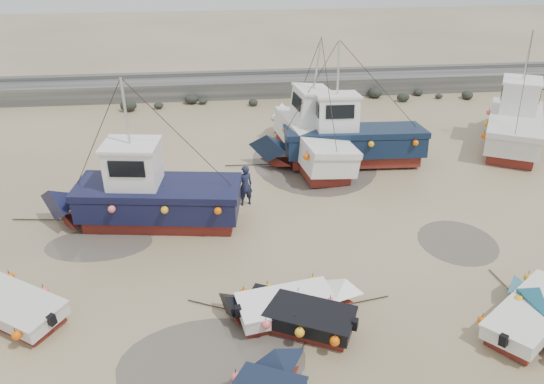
{
  "coord_description": "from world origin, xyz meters",
  "views": [
    {
      "loc": [
        -3.27,
        -14.91,
        11.53
      ],
      "look_at": [
        -1.25,
        4.27,
        1.4
      ],
      "focal_mm": 35.0,
      "sensor_mm": 36.0,
      "label": 1
    }
  ],
  "objects_px": {
    "cabin_boat_1": "(307,133)",
    "cabin_boat_2": "(343,140)",
    "dinghy_3": "(541,308)",
    "cabin_boat_3": "(516,121)",
    "dinghy_5": "(296,302)",
    "dinghy_4": "(288,312)",
    "person": "(246,204)",
    "cabin_boat_0": "(144,194)"
  },
  "relations": [
    {
      "from": "cabin_boat_1",
      "to": "person",
      "type": "xyz_separation_m",
      "value": [
        -3.55,
        -4.91,
        -1.34
      ]
    },
    {
      "from": "cabin_boat_2",
      "to": "person",
      "type": "relative_size",
      "value": 5.39
    },
    {
      "from": "dinghy_4",
      "to": "person",
      "type": "distance_m",
      "value": 8.1
    },
    {
      "from": "cabin_boat_2",
      "to": "cabin_boat_3",
      "type": "relative_size",
      "value": 1.16
    },
    {
      "from": "dinghy_4",
      "to": "dinghy_5",
      "type": "xyz_separation_m",
      "value": [
        0.33,
        0.42,
        0.01
      ]
    },
    {
      "from": "dinghy_3",
      "to": "cabin_boat_1",
      "type": "distance_m",
      "value": 14.58
    },
    {
      "from": "person",
      "to": "cabin_boat_0",
      "type": "bearing_deg",
      "value": -2.14
    },
    {
      "from": "dinghy_3",
      "to": "dinghy_5",
      "type": "height_order",
      "value": "same"
    },
    {
      "from": "cabin_boat_1",
      "to": "cabin_boat_3",
      "type": "distance_m",
      "value": 11.82
    },
    {
      "from": "dinghy_3",
      "to": "cabin_boat_0",
      "type": "bearing_deg",
      "value": -156.7
    },
    {
      "from": "cabin_boat_1",
      "to": "cabin_boat_2",
      "type": "xyz_separation_m",
      "value": [
        1.68,
        -1.03,
        -0.01
      ]
    },
    {
      "from": "cabin_boat_2",
      "to": "person",
      "type": "xyz_separation_m",
      "value": [
        -5.23,
        -3.87,
        -1.34
      ]
    },
    {
      "from": "dinghy_4",
      "to": "person",
      "type": "height_order",
      "value": "dinghy_4"
    },
    {
      "from": "dinghy_5",
      "to": "cabin_boat_3",
      "type": "height_order",
      "value": "cabin_boat_3"
    },
    {
      "from": "dinghy_5",
      "to": "person",
      "type": "bearing_deg",
      "value": 178.08
    },
    {
      "from": "cabin_boat_1",
      "to": "cabin_boat_3",
      "type": "height_order",
      "value": "same"
    },
    {
      "from": "cabin_boat_1",
      "to": "cabin_boat_2",
      "type": "height_order",
      "value": "same"
    },
    {
      "from": "dinghy_4",
      "to": "cabin_boat_2",
      "type": "xyz_separation_m",
      "value": [
        4.38,
        11.91,
        0.78
      ]
    },
    {
      "from": "cabin_boat_1",
      "to": "dinghy_4",
      "type": "bearing_deg",
      "value": -110.63
    },
    {
      "from": "dinghy_3",
      "to": "person",
      "type": "distance_m",
      "value": 12.36
    },
    {
      "from": "dinghy_5",
      "to": "cabin_boat_1",
      "type": "relative_size",
      "value": 0.52
    },
    {
      "from": "dinghy_3",
      "to": "dinghy_4",
      "type": "relative_size",
      "value": 1.04
    },
    {
      "from": "dinghy_3",
      "to": "cabin_boat_2",
      "type": "relative_size",
      "value": 0.54
    },
    {
      "from": "dinghy_4",
      "to": "person",
      "type": "relative_size",
      "value": 2.8
    },
    {
      "from": "dinghy_3",
      "to": "cabin_boat_3",
      "type": "distance_m",
      "value": 15.61
    },
    {
      "from": "cabin_boat_3",
      "to": "person",
      "type": "xyz_separation_m",
      "value": [
        -15.36,
        -5.47,
        -1.36
      ]
    },
    {
      "from": "cabin_boat_0",
      "to": "cabin_boat_3",
      "type": "distance_m",
      "value": 20.66
    },
    {
      "from": "dinghy_5",
      "to": "cabin_boat_2",
      "type": "bearing_deg",
      "value": 149.87
    },
    {
      "from": "cabin_boat_2",
      "to": "cabin_boat_3",
      "type": "bearing_deg",
      "value": -78.86
    },
    {
      "from": "dinghy_4",
      "to": "cabin_boat_3",
      "type": "distance_m",
      "value": 19.84
    },
    {
      "from": "dinghy_3",
      "to": "cabin_boat_0",
      "type": "height_order",
      "value": "cabin_boat_0"
    },
    {
      "from": "person",
      "to": "dinghy_5",
      "type": "bearing_deg",
      "value": 81.12
    },
    {
      "from": "dinghy_5",
      "to": "cabin_boat_0",
      "type": "height_order",
      "value": "cabin_boat_0"
    },
    {
      "from": "dinghy_3",
      "to": "dinghy_5",
      "type": "distance_m",
      "value": 7.69
    },
    {
      "from": "dinghy_4",
      "to": "cabin_boat_3",
      "type": "xyz_separation_m",
      "value": [
        14.51,
        13.51,
        0.81
      ]
    },
    {
      "from": "cabin_boat_0",
      "to": "cabin_boat_3",
      "type": "relative_size",
      "value": 1.1
    },
    {
      "from": "dinghy_4",
      "to": "dinghy_5",
      "type": "height_order",
      "value": "same"
    },
    {
      "from": "cabin_boat_0",
      "to": "cabin_boat_2",
      "type": "relative_size",
      "value": 0.95
    },
    {
      "from": "dinghy_3",
      "to": "dinghy_5",
      "type": "bearing_deg",
      "value": -134.63
    },
    {
      "from": "cabin_boat_3",
      "to": "dinghy_5",
      "type": "bearing_deg",
      "value": -107.79
    },
    {
      "from": "cabin_boat_0",
      "to": "cabin_boat_3",
      "type": "xyz_separation_m",
      "value": [
        19.57,
        6.64,
        0.01
      ]
    },
    {
      "from": "cabin_boat_2",
      "to": "person",
      "type": "height_order",
      "value": "cabin_boat_2"
    }
  ]
}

